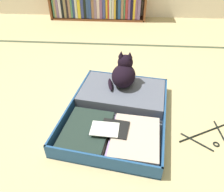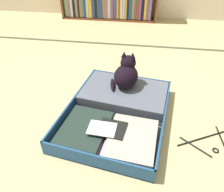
{
  "view_description": "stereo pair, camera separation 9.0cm",
  "coord_description": "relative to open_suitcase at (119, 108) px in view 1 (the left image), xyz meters",
  "views": [
    {
      "loc": [
        0.14,
        -1.22,
        1.08
      ],
      "look_at": [
        0.05,
        -0.02,
        0.18
      ],
      "focal_mm": 34.74,
      "sensor_mm": 36.0,
      "label": 1
    },
    {
      "loc": [
        0.23,
        -1.21,
        1.08
      ],
      "look_at": [
        0.05,
        -0.02,
        0.18
      ],
      "focal_mm": 34.74,
      "sensor_mm": 36.0,
      "label": 2
    }
  ],
  "objects": [
    {
      "name": "ground_plane",
      "position": [
        -0.1,
        -0.01,
        -0.05
      ],
      "size": [
        10.0,
        10.0,
        0.0
      ],
      "primitive_type": "plane",
      "color": "tan"
    },
    {
      "name": "open_suitcase",
      "position": [
        0.0,
        0.0,
        0.0
      ],
      "size": [
        0.8,
        0.98,
        0.11
      ],
      "color": "navy",
      "rests_on": "ground_plane"
    },
    {
      "name": "clothes_hanger",
      "position": [
        0.6,
        -0.19,
        -0.04
      ],
      "size": [
        0.36,
        0.28,
        0.01
      ],
      "color": "black",
      "rests_on": "ground_plane"
    },
    {
      "name": "black_cat",
      "position": [
        0.03,
        0.23,
        0.16
      ],
      "size": [
        0.24,
        0.26,
        0.27
      ],
      "color": "black",
      "rests_on": "open_suitcase"
    },
    {
      "name": "tatami_border",
      "position": [
        -0.1,
        1.26,
        -0.05
      ],
      "size": [
        4.8,
        0.05,
        0.0
      ],
      "color": "#3A4630",
      "rests_on": "ground_plane"
    }
  ]
}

